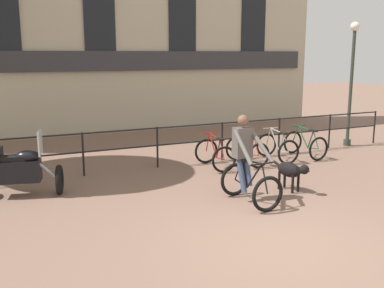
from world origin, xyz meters
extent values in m
plane|color=#7A5B4C|center=(0.00, 0.00, 0.00)|extent=(60.00, 60.00, 0.00)
cylinder|color=black|center=(-1.88, 5.20, 0.53)|extent=(0.05, 0.05, 1.05)
cylinder|color=black|center=(0.00, 5.20, 0.53)|extent=(0.05, 0.05, 1.05)
cylinder|color=black|center=(1.88, 5.20, 0.53)|extent=(0.05, 0.05, 1.05)
cylinder|color=black|center=(3.75, 5.20, 0.53)|extent=(0.05, 0.05, 1.05)
cylinder|color=black|center=(5.62, 5.20, 0.53)|extent=(0.05, 0.05, 1.05)
cylinder|color=black|center=(7.50, 5.20, 0.53)|extent=(0.05, 0.05, 1.05)
cylinder|color=black|center=(0.00, 5.20, 1.02)|extent=(15.00, 0.04, 0.04)
cylinder|color=black|center=(0.00, 5.20, 0.58)|extent=(15.00, 0.04, 0.04)
cube|color=#333338|center=(0.00, 10.64, 2.60)|extent=(17.10, 0.12, 0.70)
torus|color=black|center=(0.65, 1.27, 0.34)|extent=(0.68, 0.09, 0.68)
torus|color=black|center=(0.61, 2.37, 0.34)|extent=(0.68, 0.09, 0.68)
cylinder|color=black|center=(0.63, 1.69, 0.58)|extent=(0.05, 0.49, 0.60)
cylinder|color=black|center=(0.62, 2.02, 0.54)|extent=(0.04, 0.23, 0.52)
cylinder|color=black|center=(0.63, 1.79, 0.83)|extent=(0.06, 0.66, 0.10)
cylinder|color=black|center=(0.62, 2.15, 0.31)|extent=(0.04, 0.44, 0.08)
cylinder|color=black|center=(0.61, 2.24, 0.57)|extent=(0.03, 0.27, 0.47)
cylinder|color=black|center=(0.65, 1.36, 0.60)|extent=(0.04, 0.23, 0.54)
cylinder|color=black|center=(0.64, 1.46, 0.87)|extent=(0.48, 0.05, 0.03)
cube|color=black|center=(0.62, 2.12, 0.82)|extent=(0.13, 0.24, 0.05)
cube|color=#56514C|center=(0.62, 2.12, 1.15)|extent=(0.37, 0.23, 0.60)
sphere|color=brown|center=(0.62, 2.12, 1.59)|extent=(0.22, 0.22, 0.22)
cylinder|color=#56514C|center=(0.42, 1.79, 1.14)|extent=(0.12, 0.72, 0.60)
cylinder|color=#56514C|center=(0.84, 1.80, 1.14)|extent=(0.17, 0.72, 0.60)
cylinder|color=#384766|center=(0.55, 2.02, 0.52)|extent=(0.15, 0.32, 0.69)
cylinder|color=#384766|center=(0.69, 2.03, 0.58)|extent=(0.13, 0.31, 0.58)
ellipsoid|color=black|center=(1.81, 2.18, 0.45)|extent=(0.38, 0.63, 0.32)
cylinder|color=black|center=(1.86, 1.95, 0.48)|extent=(0.20, 0.20, 0.18)
sphere|color=black|center=(1.89, 1.78, 0.54)|extent=(0.20, 0.20, 0.20)
cone|color=black|center=(1.91, 1.70, 0.53)|extent=(0.13, 0.14, 0.11)
cylinder|color=black|center=(1.75, 2.52, 0.52)|extent=(0.09, 0.20, 0.12)
cylinder|color=black|center=(1.77, 1.97, 0.20)|extent=(0.06, 0.06, 0.39)
cylinder|color=black|center=(1.94, 2.01, 0.20)|extent=(0.06, 0.06, 0.39)
cylinder|color=black|center=(1.69, 2.34, 0.20)|extent=(0.06, 0.06, 0.39)
cylinder|color=black|center=(1.86, 2.38, 0.20)|extent=(0.06, 0.06, 0.39)
torus|color=black|center=(-2.63, 3.99, 0.31)|extent=(0.28, 0.63, 0.62)
cube|color=black|center=(-3.39, 4.19, 0.53)|extent=(0.94, 0.61, 0.44)
ellipsoid|color=black|center=(-3.20, 4.14, 0.83)|extent=(0.55, 0.43, 0.24)
cube|color=black|center=(-3.49, 4.22, 0.80)|extent=(0.62, 0.43, 0.10)
cylinder|color=#B2B2B7|center=(-2.82, 4.04, 0.49)|extent=(0.44, 0.17, 0.41)
cube|color=silver|center=(-2.95, 4.07, 1.10)|extent=(0.14, 0.43, 0.50)
torus|color=black|center=(1.33, 5.07, 0.33)|extent=(0.66, 0.09, 0.66)
torus|color=black|center=(1.28, 4.03, 0.33)|extent=(0.66, 0.09, 0.66)
cylinder|color=maroon|center=(1.31, 4.67, 0.56)|extent=(0.05, 0.47, 0.58)
cylinder|color=maroon|center=(1.30, 4.35, 0.53)|extent=(0.04, 0.22, 0.51)
cylinder|color=maroon|center=(1.31, 4.57, 0.81)|extent=(0.06, 0.63, 0.10)
cylinder|color=maroon|center=(1.29, 4.24, 0.31)|extent=(0.04, 0.42, 0.07)
cylinder|color=maroon|center=(1.29, 4.14, 0.55)|extent=(0.03, 0.25, 0.46)
cylinder|color=maroon|center=(1.32, 4.98, 0.59)|extent=(0.03, 0.21, 0.52)
cylinder|color=maroon|center=(1.32, 4.89, 0.84)|extent=(0.48, 0.05, 0.03)
cube|color=black|center=(1.29, 4.26, 0.80)|extent=(0.13, 0.25, 0.05)
torus|color=black|center=(2.24, 5.07, 0.33)|extent=(0.66, 0.09, 0.66)
torus|color=black|center=(2.29, 4.03, 0.33)|extent=(0.66, 0.09, 0.66)
cylinder|color=maroon|center=(2.26, 4.67, 0.56)|extent=(0.05, 0.47, 0.58)
cylinder|color=maroon|center=(2.27, 4.35, 0.53)|extent=(0.04, 0.22, 0.51)
cylinder|color=maroon|center=(2.26, 4.57, 0.81)|extent=(0.06, 0.63, 0.10)
cylinder|color=maroon|center=(2.28, 4.24, 0.31)|extent=(0.04, 0.42, 0.07)
cylinder|color=maroon|center=(2.28, 4.14, 0.55)|extent=(0.03, 0.25, 0.46)
cylinder|color=maroon|center=(2.24, 4.98, 0.59)|extent=(0.03, 0.21, 0.52)
cylinder|color=maroon|center=(2.25, 4.89, 0.84)|extent=(0.48, 0.05, 0.03)
cube|color=black|center=(2.28, 4.26, 0.80)|extent=(0.13, 0.25, 0.05)
torus|color=black|center=(3.23, 5.07, 0.33)|extent=(0.66, 0.08, 0.66)
torus|color=black|center=(3.21, 4.03, 0.33)|extent=(0.66, 0.08, 0.66)
cylinder|color=#9E998E|center=(3.22, 4.67, 0.56)|extent=(0.04, 0.47, 0.58)
cylinder|color=#9E998E|center=(3.22, 4.35, 0.53)|extent=(0.04, 0.22, 0.51)
cylinder|color=#9E998E|center=(3.22, 4.57, 0.81)|extent=(0.05, 0.63, 0.10)
cylinder|color=#9E998E|center=(3.21, 4.24, 0.31)|extent=(0.04, 0.42, 0.07)
cylinder|color=#9E998E|center=(3.21, 4.14, 0.55)|extent=(0.03, 0.25, 0.46)
cylinder|color=#9E998E|center=(3.23, 4.98, 0.59)|extent=(0.03, 0.21, 0.52)
cylinder|color=#9E998E|center=(3.23, 4.89, 0.84)|extent=(0.48, 0.04, 0.03)
cube|color=black|center=(3.21, 4.26, 0.80)|extent=(0.13, 0.24, 0.05)
torus|color=black|center=(4.15, 5.07, 0.33)|extent=(0.66, 0.09, 0.66)
torus|color=black|center=(4.20, 4.03, 0.33)|extent=(0.66, 0.09, 0.66)
cylinder|color=#194C2D|center=(4.17, 4.67, 0.56)|extent=(0.05, 0.47, 0.58)
cylinder|color=#194C2D|center=(4.19, 4.35, 0.53)|extent=(0.04, 0.22, 0.51)
cylinder|color=#194C2D|center=(4.18, 4.57, 0.81)|extent=(0.06, 0.63, 0.10)
cylinder|color=#194C2D|center=(4.19, 4.24, 0.31)|extent=(0.05, 0.42, 0.07)
cylinder|color=#194C2D|center=(4.20, 4.14, 0.55)|extent=(0.03, 0.25, 0.46)
cylinder|color=#194C2D|center=(4.16, 4.98, 0.59)|extent=(0.04, 0.21, 0.52)
cylinder|color=#194C2D|center=(4.16, 4.89, 0.84)|extent=(0.48, 0.05, 0.03)
cube|color=black|center=(4.19, 4.26, 0.80)|extent=(0.13, 0.25, 0.05)
cylinder|color=#2D382D|center=(6.43, 5.25, 0.10)|extent=(0.22, 0.22, 0.20)
cylinder|color=#2D382D|center=(6.43, 5.25, 1.77)|extent=(0.10, 0.10, 3.55)
sphere|color=silver|center=(6.43, 5.25, 3.66)|extent=(0.28, 0.28, 0.28)
camera|label=1|loc=(-3.95, -5.25, 2.86)|focal=42.00mm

